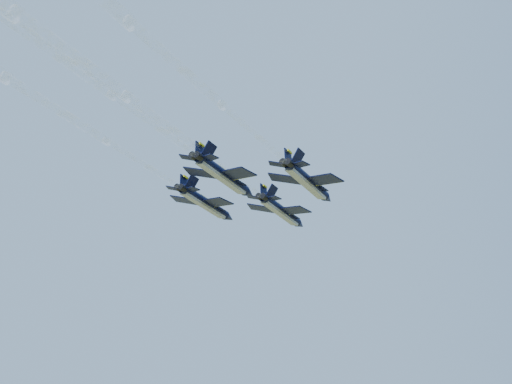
# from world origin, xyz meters

# --- Properties ---
(jet_lead) EXTENTS (11.88, 16.48, 4.40)m
(jet_lead) POSITION_xyz_m (3.23, 11.48, 103.61)
(jet_lead) COLOR black
(jet_left) EXTENTS (11.88, 16.48, 4.40)m
(jet_left) POSITION_xyz_m (-9.45, 5.23, 103.61)
(jet_left) COLOR black
(jet_right) EXTENTS (11.88, 16.48, 4.40)m
(jet_right) POSITION_xyz_m (8.77, -2.85, 103.61)
(jet_right) COLOR black
(jet_slot) EXTENTS (11.88, 16.48, 4.40)m
(jet_slot) POSITION_xyz_m (-3.83, -7.13, 103.61)
(jet_slot) COLOR black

